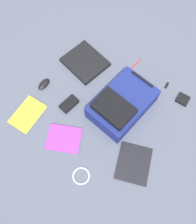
# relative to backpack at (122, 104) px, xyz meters

# --- Properties ---
(ground_plane) EXTENTS (3.32, 3.32, 0.00)m
(ground_plane) POSITION_rel_backpack_xyz_m (-0.12, -0.08, -0.08)
(ground_plane) COLOR #4C5160
(backpack) EXTENTS (0.36, 0.49, 0.19)m
(backpack) POSITION_rel_backpack_xyz_m (0.00, 0.00, 0.00)
(backpack) COLOR navy
(backpack) RESTS_ON ground_plane
(laptop) EXTENTS (0.36, 0.33, 0.03)m
(laptop) POSITION_rel_backpack_xyz_m (-0.44, 0.17, -0.06)
(laptop) COLOR black
(laptop) RESTS_ON ground_plane
(book_blue) EXTENTS (0.29, 0.31, 0.01)m
(book_blue) POSITION_rel_backpack_xyz_m (0.28, -0.29, -0.07)
(book_blue) COLOR silver
(book_blue) RESTS_ON ground_plane
(book_red) EXTENTS (0.29, 0.27, 0.01)m
(book_red) POSITION_rel_backpack_xyz_m (-0.20, -0.41, -0.07)
(book_red) COLOR silver
(book_red) RESTS_ON ground_plane
(book_manual) EXTENTS (0.18, 0.26, 0.01)m
(book_manual) POSITION_rel_backpack_xyz_m (-0.52, -0.42, -0.07)
(book_manual) COLOR silver
(book_manual) RESTS_ON ground_plane
(computer_mouse) EXTENTS (0.06, 0.11, 0.04)m
(computer_mouse) POSITION_rel_backpack_xyz_m (-0.58, -0.16, -0.06)
(computer_mouse) COLOR black
(computer_mouse) RESTS_ON ground_plane
(cable_coil) EXTENTS (0.11, 0.11, 0.01)m
(cable_coil) POSITION_rel_backpack_xyz_m (0.05, -0.55, -0.07)
(cable_coil) COLOR silver
(cable_coil) RESTS_ON ground_plane
(power_brick) EXTENTS (0.10, 0.14, 0.03)m
(power_brick) POSITION_rel_backpack_xyz_m (-0.33, -0.19, -0.06)
(power_brick) COLOR black
(power_brick) RESTS_ON ground_plane
(pen_black) EXTENTS (0.03, 0.13, 0.01)m
(pen_black) POSITION_rel_backpack_xyz_m (-0.11, 0.39, -0.07)
(pen_black) COLOR red
(pen_black) RESTS_ON ground_plane
(earbud_pouch) EXTENTS (0.09, 0.09, 0.02)m
(earbud_pouch) POSITION_rel_backpack_xyz_m (0.34, 0.32, -0.07)
(earbud_pouch) COLOR black
(earbud_pouch) RESTS_ON ground_plane
(usb_stick) EXTENTS (0.02, 0.06, 0.01)m
(usb_stick) POSITION_rel_backpack_xyz_m (0.18, 0.36, -0.07)
(usb_stick) COLOR black
(usb_stick) RESTS_ON ground_plane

